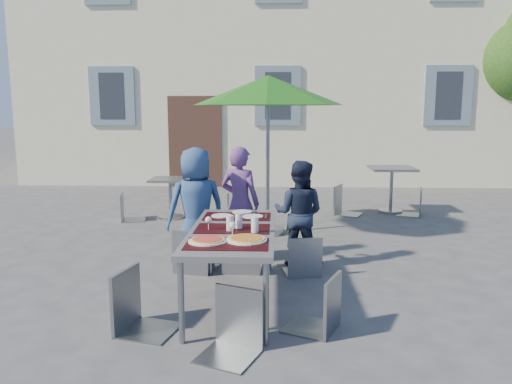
{
  "coord_description": "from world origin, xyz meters",
  "views": [
    {
      "loc": [
        -0.0,
        -4.62,
        1.88
      ],
      "look_at": [
        -0.24,
        0.92,
        0.96
      ],
      "focal_mm": 35.0,
      "sensor_mm": 36.0,
      "label": 1
    }
  ],
  "objects_px": {
    "cafe_table_0": "(170,192)",
    "dining_table": "(233,234)",
    "chair_5": "(233,284)",
    "bg_chair_r_0": "(222,188)",
    "patio_umbrella": "(268,92)",
    "chair_4": "(322,269)",
    "bg_chair_r_1": "(416,185)",
    "chair_0": "(193,224)",
    "child_1": "(240,203)",
    "child_2": "(299,213)",
    "cafe_table_1": "(392,180)",
    "child_0": "(196,207)",
    "bg_chair_l_1": "(344,182)",
    "pizza_near_right": "(247,239)",
    "chair_3": "(135,264)",
    "chair_2": "(304,232)",
    "bg_chair_l_0": "(127,191)",
    "pizza_near_left": "(207,240)",
    "chair_1": "(242,223)"
  },
  "relations": [
    {
      "from": "chair_1",
      "to": "chair_4",
      "type": "height_order",
      "value": "chair_1"
    },
    {
      "from": "chair_0",
      "to": "bg_chair_r_1",
      "type": "relative_size",
      "value": 1.04
    },
    {
      "from": "pizza_near_left",
      "to": "chair_3",
      "type": "distance_m",
      "value": 0.64
    },
    {
      "from": "bg_chair_r_0",
      "to": "patio_umbrella",
      "type": "bearing_deg",
      "value": -47.88
    },
    {
      "from": "child_2",
      "to": "cafe_table_1",
      "type": "distance_m",
      "value": 3.73
    },
    {
      "from": "child_2",
      "to": "chair_3",
      "type": "bearing_deg",
      "value": 67.77
    },
    {
      "from": "child_0",
      "to": "chair_1",
      "type": "bearing_deg",
      "value": 135.53
    },
    {
      "from": "chair_1",
      "to": "chair_4",
      "type": "distance_m",
      "value": 1.73
    },
    {
      "from": "child_1",
      "to": "bg_chair_r_1",
      "type": "height_order",
      "value": "child_1"
    },
    {
      "from": "child_2",
      "to": "chair_3",
      "type": "height_order",
      "value": "child_2"
    },
    {
      "from": "chair_0",
      "to": "child_2",
      "type": "bearing_deg",
      "value": 14.99
    },
    {
      "from": "cafe_table_0",
      "to": "dining_table",
      "type": "bearing_deg",
      "value": -69.58
    },
    {
      "from": "pizza_near_right",
      "to": "child_1",
      "type": "xyz_separation_m",
      "value": [
        -0.2,
        1.95,
        -0.05
      ]
    },
    {
      "from": "chair_2",
      "to": "bg_chair_r_1",
      "type": "height_order",
      "value": "bg_chair_r_1"
    },
    {
      "from": "dining_table",
      "to": "pizza_near_right",
      "type": "height_order",
      "value": "pizza_near_right"
    },
    {
      "from": "child_2",
      "to": "cafe_table_1",
      "type": "height_order",
      "value": "child_2"
    },
    {
      "from": "chair_2",
      "to": "cafe_table_1",
      "type": "xyz_separation_m",
      "value": [
        1.8,
        3.64,
        0.1
      ]
    },
    {
      "from": "chair_3",
      "to": "pizza_near_left",
      "type": "bearing_deg",
      "value": 13.12
    },
    {
      "from": "chair_5",
      "to": "bg_chair_l_0",
      "type": "bearing_deg",
      "value": 115.69
    },
    {
      "from": "pizza_near_right",
      "to": "chair_3",
      "type": "xyz_separation_m",
      "value": [
        -0.93,
        -0.19,
        -0.18
      ]
    },
    {
      "from": "chair_3",
      "to": "bg_chair_r_0",
      "type": "distance_m",
      "value": 4.33
    },
    {
      "from": "child_0",
      "to": "chair_2",
      "type": "bearing_deg",
      "value": 142.69
    },
    {
      "from": "chair_4",
      "to": "bg_chair_r_1",
      "type": "relative_size",
      "value": 1.0
    },
    {
      "from": "dining_table",
      "to": "child_1",
      "type": "distance_m",
      "value": 1.51
    },
    {
      "from": "dining_table",
      "to": "cafe_table_0",
      "type": "distance_m",
      "value": 4.11
    },
    {
      "from": "child_0",
      "to": "bg_chair_r_0",
      "type": "distance_m",
      "value": 2.52
    },
    {
      "from": "bg_chair_l_1",
      "to": "patio_umbrella",
      "type": "bearing_deg",
      "value": -132.17
    },
    {
      "from": "child_1",
      "to": "cafe_table_0",
      "type": "height_order",
      "value": "child_1"
    },
    {
      "from": "chair_5",
      "to": "cafe_table_0",
      "type": "distance_m",
      "value": 5.06
    },
    {
      "from": "pizza_near_right",
      "to": "dining_table",
      "type": "bearing_deg",
      "value": 110.03
    },
    {
      "from": "chair_4",
      "to": "patio_umbrella",
      "type": "xyz_separation_m",
      "value": [
        -0.53,
        3.39,
        1.58
      ]
    },
    {
      "from": "pizza_near_right",
      "to": "chair_5",
      "type": "xyz_separation_m",
      "value": [
        -0.07,
        -0.54,
        -0.22
      ]
    },
    {
      "from": "dining_table",
      "to": "chair_4",
      "type": "height_order",
      "value": "chair_4"
    },
    {
      "from": "pizza_near_right",
      "to": "chair_3",
      "type": "distance_m",
      "value": 0.97
    },
    {
      "from": "bg_chair_r_0",
      "to": "bg_chair_r_1",
      "type": "relative_size",
      "value": 1.01
    },
    {
      "from": "child_0",
      "to": "bg_chair_l_1",
      "type": "height_order",
      "value": "child_0"
    },
    {
      "from": "chair_4",
      "to": "bg_chair_r_1",
      "type": "distance_m",
      "value": 5.25
    },
    {
      "from": "child_1",
      "to": "child_2",
      "type": "height_order",
      "value": "child_1"
    },
    {
      "from": "bg_chair_l_0",
      "to": "cafe_table_1",
      "type": "bearing_deg",
      "value": 10.8
    },
    {
      "from": "pizza_near_right",
      "to": "bg_chair_r_0",
      "type": "xyz_separation_m",
      "value": [
        -0.67,
        4.13,
        -0.22
      ]
    },
    {
      "from": "bg_chair_r_0",
      "to": "bg_chair_l_1",
      "type": "bearing_deg",
      "value": 16.1
    },
    {
      "from": "child_0",
      "to": "bg_chair_r_0",
      "type": "xyz_separation_m",
      "value": [
        0.04,
        2.52,
        -0.17
      ]
    },
    {
      "from": "chair_5",
      "to": "chair_4",
      "type": "bearing_deg",
      "value": 29.73
    },
    {
      "from": "pizza_near_left",
      "to": "chair_4",
      "type": "bearing_deg",
      "value": -4.75
    },
    {
      "from": "chair_1",
      "to": "chair_5",
      "type": "distance_m",
      "value": 1.95
    },
    {
      "from": "child_0",
      "to": "child_2",
      "type": "bearing_deg",
      "value": 160.42
    },
    {
      "from": "bg_chair_l_1",
      "to": "bg_chair_l_0",
      "type": "bearing_deg",
      "value": -169.68
    },
    {
      "from": "chair_0",
      "to": "chair_2",
      "type": "xyz_separation_m",
      "value": [
        1.27,
        -0.07,
        -0.06
      ]
    },
    {
      "from": "chair_1",
      "to": "chair_2",
      "type": "height_order",
      "value": "chair_1"
    },
    {
      "from": "chair_0",
      "to": "chair_5",
      "type": "distance_m",
      "value": 2.02
    }
  ]
}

